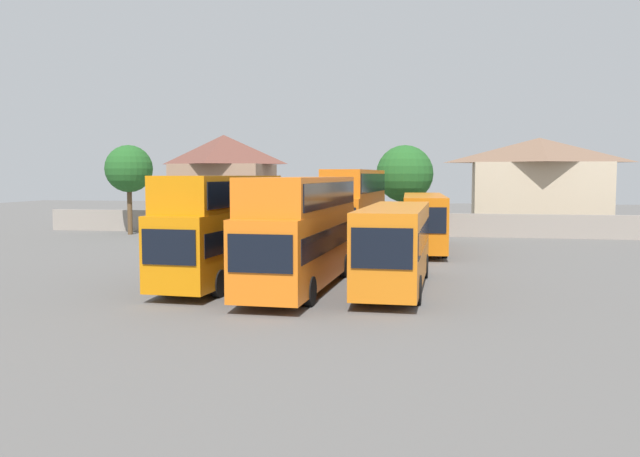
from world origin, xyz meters
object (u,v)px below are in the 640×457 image
object	(u,v)px
house_terrace_left	(224,179)
tree_left_of_lot	(129,169)
bus_2	(302,226)
bus_6	(424,219)
bus_4	(302,218)
bus_5	(355,205)
bus_3	(395,242)
bus_1	(222,223)
tree_behind_wall	(405,174)
house_terrace_centre	(538,183)

from	to	relation	value
house_terrace_left	tree_left_of_lot	distance (m)	11.56
bus_2	bus_6	bearing A→B (deg)	164.95
tree_left_of_lot	bus_2	bearing A→B (deg)	-49.66
bus_4	bus_5	size ratio (longest dim) A/B	0.88
bus_2	bus_4	distance (m)	15.82
bus_6	bus_3	bearing A→B (deg)	-5.92
bus_1	bus_5	bearing A→B (deg)	168.22
bus_6	tree_behind_wall	bearing A→B (deg)	-174.24
bus_6	house_terrace_left	bearing A→B (deg)	-136.04
tree_left_of_lot	bus_6	bearing A→B (deg)	-16.95
bus_5	house_terrace_centre	bearing A→B (deg)	144.12
bus_4	bus_5	bearing A→B (deg)	89.91
house_terrace_centre	bus_2	bearing A→B (deg)	-112.62
bus_6	house_terrace_left	world-z (taller)	house_terrace_left
bus_1	bus_4	size ratio (longest dim) A/B	1.00
bus_4	bus_5	distance (m)	3.61
bus_5	bus_3	bearing A→B (deg)	16.10
bus_3	tree_behind_wall	size ratio (longest dim) A/B	1.47
bus_1	bus_3	size ratio (longest dim) A/B	0.96
bus_1	bus_5	world-z (taller)	bus_5
tree_left_of_lot	tree_behind_wall	bearing A→B (deg)	14.24
bus_3	tree_left_of_lot	bearing A→B (deg)	-133.17
bus_1	bus_5	xyz separation A→B (m)	(3.85, 14.77, 0.19)
house_terrace_left	tree_behind_wall	size ratio (longest dim) A/B	1.22
bus_5	house_terrace_centre	world-z (taller)	house_terrace_centre
bus_6	tree_behind_wall	distance (m)	13.20
bus_4	house_terrace_centre	bearing A→B (deg)	136.50
bus_3	house_terrace_centre	world-z (taller)	house_terrace_centre
bus_1	bus_2	bearing A→B (deg)	83.50
bus_1	bus_4	world-z (taller)	bus_1
bus_1	bus_6	distance (m)	16.91
bus_3	bus_5	distance (m)	15.27
bus_4	tree_left_of_lot	bearing A→B (deg)	-113.40
bus_4	bus_3	bearing A→B (deg)	26.86
house_terrace_left	tree_left_of_lot	xyz separation A→B (m)	(-4.32, -10.68, 0.88)
bus_2	tree_left_of_lot	distance (m)	29.74
bus_5	house_terrace_centre	size ratio (longest dim) A/B	1.01
bus_5	tree_behind_wall	distance (m)	13.07
bus_2	house_terrace_left	distance (m)	36.47
bus_4	tree_left_of_lot	distance (m)	17.66
bus_1	bus_6	xyz separation A→B (m)	(8.26, 14.74, -0.67)
house_terrace_centre	tree_left_of_lot	world-z (taller)	house_terrace_centre
house_terrace_left	bus_2	bearing A→B (deg)	-65.93
bus_4	tree_behind_wall	xyz separation A→B (m)	(5.87, 12.63, 2.91)
bus_1	house_terrace_centre	bearing A→B (deg)	154.47
bus_3	house_terrace_left	bearing A→B (deg)	-149.70
tree_left_of_lot	bus_5	bearing A→B (deg)	-20.44
bus_3	bus_4	distance (m)	16.50
bus_4	bus_5	xyz separation A→B (m)	(3.49, -0.06, 0.91)
bus_2	tree_behind_wall	bearing A→B (deg)	176.32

